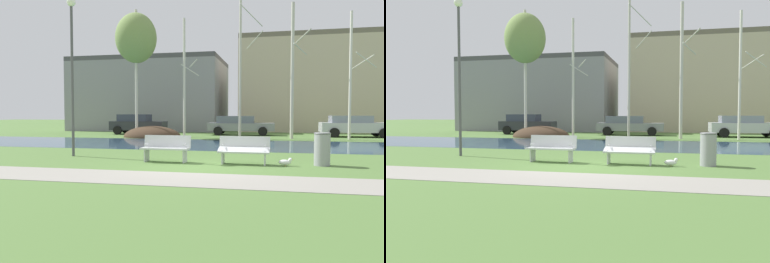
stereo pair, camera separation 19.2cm
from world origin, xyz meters
TOP-DOWN VIEW (x-y plane):
  - ground_plane at (0.00, 10.00)m, footprint 120.00×120.00m
  - paved_path_strip at (0.00, -2.15)m, footprint 60.00×1.93m
  - river_band at (0.00, 8.05)m, footprint 80.00×6.71m
  - soil_mound at (-5.81, 13.02)m, footprint 3.89×3.13m
  - bench_left at (-1.27, 0.90)m, footprint 1.61×0.59m
  - bench_right at (1.28, 0.90)m, footprint 1.61×0.59m
  - trash_bin at (3.64, 1.09)m, footprint 0.51×0.51m
  - seagull at (2.55, 0.71)m, footprint 0.44×0.16m
  - streetlamp at (-5.13, 1.78)m, footprint 0.32×0.32m
  - birch_far_left at (-6.83, 12.83)m, footprint 2.73×2.73m
  - birch_left at (-3.65, 13.29)m, footprint 1.10×1.91m
  - birch_center_left at (0.06, 12.99)m, footprint 1.49×2.78m
  - birch_center at (3.22, 13.37)m, footprint 1.21×1.96m
  - birch_center_right at (6.64, 13.46)m, footprint 1.53×2.72m
  - parked_van_nearest_dark at (-7.99, 16.06)m, footprint 4.13×2.03m
  - parked_sedan_second_grey at (-0.36, 16.69)m, footprint 4.81×2.07m
  - parked_hatch_third_silver at (7.38, 16.07)m, footprint 4.62×2.17m
  - building_grey_warehouse at (-9.41, 23.95)m, footprint 13.52×8.96m
  - building_beige_block at (7.28, 24.31)m, footprint 16.34×6.93m

SIDE VIEW (x-z plane):
  - ground_plane at x=0.00m, z-range 0.00..0.00m
  - soil_mound at x=-5.81m, z-range -0.74..0.74m
  - river_band at x=0.00m, z-range 0.00..0.01m
  - paved_path_strip at x=0.00m, z-range 0.00..0.01m
  - seagull at x=2.55m, z-range 0.00..0.26m
  - bench_left at x=-1.27m, z-range 0.04..0.91m
  - bench_right at x=1.28m, z-range 0.04..0.91m
  - trash_bin at x=3.64m, z-range 0.02..1.03m
  - parked_sedan_second_grey at x=-0.36m, z-range 0.05..1.44m
  - parked_hatch_third_silver at x=7.38m, z-range 0.05..1.48m
  - parked_van_nearest_dark at x=-7.99m, z-range 0.04..1.54m
  - building_grey_warehouse at x=-9.41m, z-range 0.00..6.60m
  - streetlamp at x=-5.13m, z-range 0.93..6.76m
  - birch_center_right at x=6.64m, z-range 0.05..7.76m
  - birch_left at x=-3.65m, z-range 0.03..7.82m
  - building_beige_block at x=7.28m, z-range 0.00..8.23m
  - birch_center at x=3.22m, z-range 0.07..8.48m
  - birch_center_left at x=0.06m, z-range 0.11..9.54m
  - birch_far_left at x=-6.83m, z-range 2.32..10.72m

